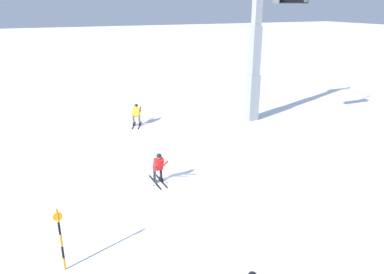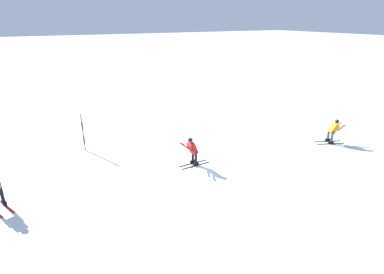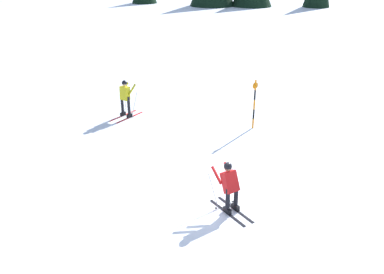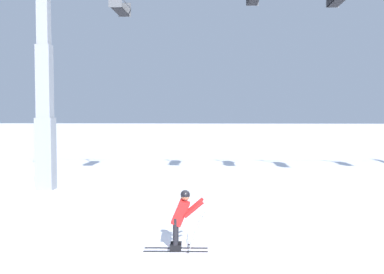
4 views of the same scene
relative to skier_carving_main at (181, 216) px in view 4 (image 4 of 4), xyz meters
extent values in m
plane|color=white|center=(0.59, -0.21, -0.88)|extent=(260.00, 260.00, 0.00)
cube|color=black|center=(-0.14, 0.15, -0.87)|extent=(1.62, 0.14, 0.01)
cube|color=black|center=(-0.14, 0.15, -0.79)|extent=(0.28, 0.12, 0.16)
cylinder|color=black|center=(-0.14, 0.15, -0.37)|extent=(0.13, 0.13, 0.67)
cube|color=black|center=(-0.13, -0.16, -0.87)|extent=(1.62, 0.14, 0.01)
cube|color=black|center=(-0.13, -0.16, -0.79)|extent=(0.28, 0.12, 0.16)
cylinder|color=black|center=(-0.13, -0.16, -0.37)|extent=(0.13, 0.13, 0.67)
cube|color=red|center=(-0.01, 0.00, 0.08)|extent=(0.49, 0.44, 0.67)
sphere|color=#997051|center=(0.11, 0.00, 0.49)|extent=(0.22, 0.22, 0.22)
sphere|color=black|center=(0.11, 0.00, 0.53)|extent=(0.24, 0.24, 0.24)
cylinder|color=red|center=(0.32, 0.24, 0.20)|extent=(0.50, 0.10, 0.44)
cylinder|color=gray|center=(0.36, 0.29, -0.42)|extent=(0.46, 0.15, 1.16)
cylinder|color=black|center=(0.18, 0.33, -0.83)|extent=(0.07, 0.07, 0.01)
cylinder|color=red|center=(0.33, -0.22, 0.20)|extent=(0.50, 0.10, 0.44)
cylinder|color=gray|center=(0.38, -0.26, -0.42)|extent=(0.46, 0.12, 1.16)
cylinder|color=black|center=(0.21, -0.32, -0.83)|extent=(0.07, 0.07, 0.01)
cube|color=gray|center=(-6.79, 9.28, 0.74)|extent=(0.75, 0.75, 3.23)
cube|color=gray|center=(-6.79, 9.28, 3.97)|extent=(0.63, 0.63, 3.23)
cube|color=gray|center=(-6.79, 9.28, 7.20)|extent=(0.51, 0.51, 3.23)
cube|color=black|center=(-3.36, 9.28, 7.02)|extent=(0.45, 2.08, 0.06)
cube|color=black|center=(-3.56, 9.28, 7.29)|extent=(0.06, 2.08, 0.55)
cylinder|color=#4C4F54|center=(-3.06, 9.28, 7.32)|extent=(0.04, 1.98, 0.04)
cube|color=#4C4F54|center=(-3.36, 10.32, 7.29)|extent=(0.57, 0.05, 0.63)
cube|color=black|center=(6.09, 9.28, 7.36)|extent=(0.45, 2.33, 0.06)
cube|color=#4C4F54|center=(6.09, 10.44, 7.63)|extent=(0.57, 0.05, 0.63)
camera|label=1|loc=(14.53, -4.67, 6.95)|focal=34.09mm
camera|label=2|loc=(6.91, 12.45, 6.20)|focal=28.93mm
camera|label=3|loc=(-8.09, 6.34, 6.15)|focal=38.22mm
camera|label=4|loc=(0.91, -12.13, 2.63)|focal=45.59mm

